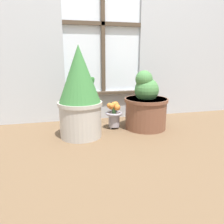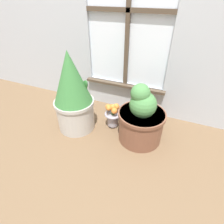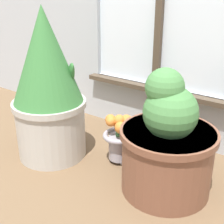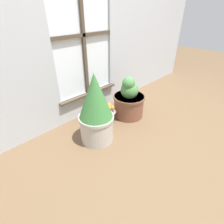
{
  "view_description": "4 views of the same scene",
  "coord_description": "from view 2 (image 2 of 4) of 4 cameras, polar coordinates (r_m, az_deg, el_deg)",
  "views": [
    {
      "loc": [
        -0.46,
        -1.52,
        0.62
      ],
      "look_at": [
        -0.01,
        0.23,
        0.16
      ],
      "focal_mm": 35.0,
      "sensor_mm": 36.0,
      "label": 1
    },
    {
      "loc": [
        0.51,
        -0.9,
        1.07
      ],
      "look_at": [
        0.05,
        0.19,
        0.23
      ],
      "focal_mm": 28.0,
      "sensor_mm": 36.0,
      "label": 2
    },
    {
      "loc": [
        0.75,
        -0.77,
        0.8
      ],
      "look_at": [
        0.01,
        0.24,
        0.27
      ],
      "focal_mm": 50.0,
      "sensor_mm": 36.0,
      "label": 3
    },
    {
      "loc": [
        -1.19,
        -0.95,
        1.19
      ],
      "look_at": [
        -0.03,
        0.19,
        0.2
      ],
      "focal_mm": 28.0,
      "sensor_mm": 36.0,
      "label": 4
    }
  ],
  "objects": [
    {
      "name": "ground_plane",
      "position": [
        1.49,
        -4.58,
        -10.75
      ],
      "size": [
        10.0,
        10.0,
        0.0
      ],
      "primitive_type": "plane",
      "color": "brown"
    },
    {
      "name": "potted_plant_right",
      "position": [
        1.43,
        9.47,
        -2.37
      ],
      "size": [
        0.38,
        0.38,
        0.51
      ],
      "color": "brown",
      "rests_on": "ground_plane"
    },
    {
      "name": "flower_vase",
      "position": [
        1.58,
        0.26,
        -0.75
      ],
      "size": [
        0.15,
        0.15,
        0.24
      ],
      "color": "#99939E",
      "rests_on": "ground_plane"
    },
    {
      "name": "potted_plant_left",
      "position": [
        1.5,
        -12.64,
        5.79
      ],
      "size": [
        0.35,
        0.35,
        0.71
      ],
      "color": "#B7B2A8",
      "rests_on": "ground_plane"
    }
  ]
}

